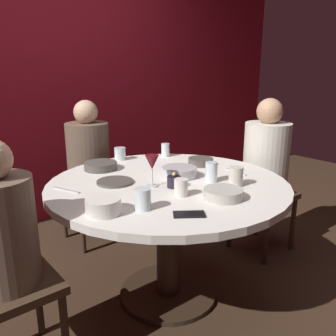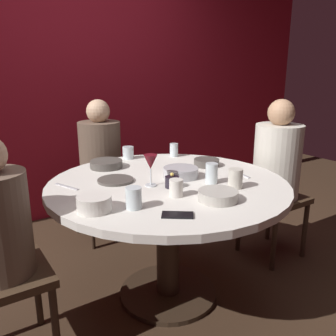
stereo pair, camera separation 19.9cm
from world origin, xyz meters
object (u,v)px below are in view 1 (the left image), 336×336
at_px(cup_by_left_diner, 181,188).
at_px(cup_far_edge, 236,176).
at_px(candle_holder, 174,182).
at_px(seated_diner_left, 1,237).
at_px(dining_table, 168,206).
at_px(seated_diner_back, 88,156).
at_px(cup_center_front, 120,154).
at_px(wine_glass, 152,164).
at_px(cup_by_right_diner, 165,150).
at_px(seated_diner_right, 266,160).
at_px(dinner_plate, 115,182).
at_px(bowl_salad_center, 223,194).
at_px(bowl_serving_large, 179,172).
at_px(bowl_small_white, 201,161).
at_px(cell_phone, 189,214).
at_px(bowl_sauce_side, 103,206).
at_px(bowl_rice_portion, 101,166).
at_px(cup_beside_wine, 211,172).
at_px(cup_near_candle, 143,199).

distance_m(cup_by_left_diner, cup_far_edge, 0.35).
bearing_deg(candle_holder, seated_diner_left, 173.45).
height_order(dining_table, seated_diner_back, seated_diner_back).
relative_size(seated_diner_back, cup_center_front, 12.98).
distance_m(wine_glass, cup_by_right_diner, 0.70).
height_order(seated_diner_left, cup_far_edge, seated_diner_left).
xyz_separation_m(seated_diner_right, cup_by_right_diner, (-0.57, 0.48, 0.07)).
relative_size(dining_table, wine_glass, 7.80).
distance_m(seated_diner_right, dinner_plate, 1.20).
relative_size(bowl_salad_center, cup_center_front, 2.24).
bearing_deg(cup_far_edge, bowl_serving_large, 112.08).
bearing_deg(bowl_small_white, cell_phone, -137.95).
distance_m(bowl_sauce_side, cup_far_edge, 0.77).
xyz_separation_m(bowl_rice_portion, cup_beside_wine, (0.36, -0.63, 0.03)).
xyz_separation_m(candle_holder, bowl_small_white, (0.44, 0.24, -0.01)).
distance_m(dinner_plate, cup_by_right_diner, 0.69).
bearing_deg(cup_far_edge, seated_diner_back, 100.62).
bearing_deg(cup_center_front, dinner_plate, -125.14).
distance_m(seated_diner_back, bowl_serving_large, 0.97).
xyz_separation_m(cell_phone, cup_near_candle, (-0.12, 0.18, 0.05)).
relative_size(wine_glass, bowl_small_white, 1.05).
relative_size(dinner_plate, cup_far_edge, 1.93).
bearing_deg(seated_diner_back, wine_glass, -6.97).
bearing_deg(bowl_salad_center, cup_center_front, 88.94).
distance_m(seated_diner_back, bowl_salad_center, 1.38).
bearing_deg(cup_near_candle, bowl_salad_center, -19.34).
bearing_deg(wine_glass, bowl_salad_center, -67.01).
relative_size(seated_diner_left, cup_by_left_diner, 12.53).
bearing_deg(seated_diner_back, cup_beside_wine, 9.29).
distance_m(bowl_sauce_side, cup_near_candle, 0.18).
xyz_separation_m(wine_glass, cup_center_front, (0.18, 0.62, -0.08)).
xyz_separation_m(cell_phone, cup_center_front, (0.29, 1.04, 0.04)).
bearing_deg(seated_diner_left, dining_table, 0.00).
height_order(candle_holder, cup_far_edge, cup_far_edge).
distance_m(wine_glass, bowl_serving_large, 0.25).
distance_m(bowl_serving_large, bowl_salad_center, 0.42).
bearing_deg(bowl_small_white, seated_diner_left, -173.84).
bearing_deg(cup_center_front, bowl_rice_portion, -149.68).
bearing_deg(cup_center_front, seated_diner_back, 98.28).
bearing_deg(bowl_rice_portion, cup_beside_wine, -60.18).
relative_size(bowl_sauce_side, cup_by_right_diner, 1.64).
distance_m(dining_table, cup_near_candle, 0.48).
distance_m(cell_phone, bowl_sauce_side, 0.38).
xyz_separation_m(dining_table, dinner_plate, (-0.25, 0.17, 0.16)).
xyz_separation_m(candle_holder, cup_near_candle, (-0.31, -0.15, 0.02)).
relative_size(bowl_salad_center, bowl_rice_portion, 0.94).
height_order(dinner_plate, bowl_sauce_side, bowl_sauce_side).
height_order(wine_glass, bowl_serving_large, wine_glass).
bearing_deg(cup_near_candle, bowl_rice_portion, 75.87).
bearing_deg(bowl_serving_large, cup_by_right_diner, 60.11).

